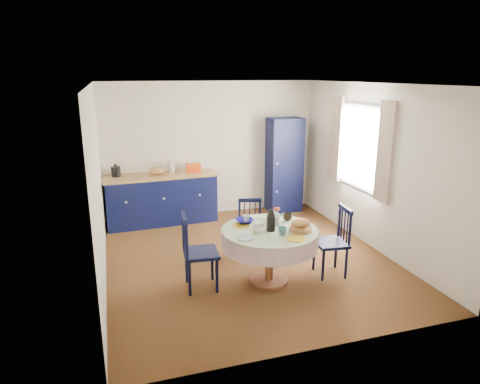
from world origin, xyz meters
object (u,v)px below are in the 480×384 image
object	(u,v)px
chair_far	(250,228)
mug_b	(282,231)
chair_left	(197,251)
mug_a	(257,229)
mug_d	(247,219)
mug_c	(288,217)
chair_right	(334,241)
cobalt_bowl	(245,221)
pantry_cabinet	(284,165)
kitchen_counter	(161,198)
dining_table	(270,238)

from	to	relation	value
chair_far	mug_b	world-z (taller)	chair_far
chair_left	mug_a	xyz separation A→B (m)	(0.72, -0.19, 0.28)
chair_far	mug_a	world-z (taller)	chair_far
mug_d	mug_c	bearing A→B (deg)	-10.28
chair_right	mug_a	bearing A→B (deg)	-81.17
chair_far	chair_right	world-z (taller)	chair_right
mug_c	mug_d	world-z (taller)	same
chair_far	chair_left	bearing A→B (deg)	-127.33
mug_a	cobalt_bowl	xyz separation A→B (m)	(-0.05, 0.37, -0.01)
pantry_cabinet	mug_b	world-z (taller)	pantry_cabinet
chair_right	mug_b	distance (m)	0.92
chair_far	chair_right	distance (m)	1.26
kitchen_counter	mug_d	world-z (taller)	kitchen_counter
chair_right	mug_b	world-z (taller)	chair_right
mug_d	mug_a	bearing A→B (deg)	-89.02
chair_left	pantry_cabinet	bearing A→B (deg)	-36.40
dining_table	chair_right	bearing A→B (deg)	-0.73
chair_far	cobalt_bowl	xyz separation A→B (m)	(-0.28, -0.60, 0.34)
kitchen_counter	mug_a	distance (m)	2.96
kitchen_counter	dining_table	xyz separation A→B (m)	(1.04, -2.76, 0.16)
chair_left	cobalt_bowl	bearing A→B (deg)	-71.50
mug_c	chair_far	bearing A→B (deg)	114.23
pantry_cabinet	mug_a	bearing A→B (deg)	-118.87
kitchen_counter	chair_right	bearing A→B (deg)	-57.65
kitchen_counter	pantry_cabinet	world-z (taller)	pantry_cabinet
mug_b	mug_d	distance (m)	0.63
mug_a	mug_b	size ratio (longest dim) A/B	1.06
mug_c	chair_right	bearing A→B (deg)	-24.15
mug_b	mug_c	bearing A→B (deg)	59.92
mug_c	cobalt_bowl	distance (m)	0.59
pantry_cabinet	cobalt_bowl	bearing A→B (deg)	-123.04
mug_a	cobalt_bowl	size ratio (longest dim) A/B	0.47
chair_far	mug_a	xyz separation A→B (m)	(-0.24, -0.97, 0.36)
kitchen_counter	chair_right	distance (m)	3.38
mug_a	mug_d	xyz separation A→B (m)	(-0.01, 0.40, 0.00)
kitchen_counter	pantry_cabinet	bearing A→B (deg)	-1.78
kitchen_counter	mug_d	bearing A→B (deg)	-73.69
pantry_cabinet	mug_c	distance (m)	2.76
chair_right	mug_d	xyz separation A→B (m)	(-1.11, 0.35, 0.31)
chair_left	mug_a	bearing A→B (deg)	-101.04
chair_right	mug_a	size ratio (longest dim) A/B	8.48
chair_left	mug_b	size ratio (longest dim) A/B	9.40
chair_left	mug_b	distance (m)	1.08
pantry_cabinet	chair_right	world-z (taller)	pantry_cabinet
pantry_cabinet	chair_far	distance (m)	2.36
kitchen_counter	chair_right	size ratio (longest dim) A/B	2.15
mug_a	kitchen_counter	bearing A→B (deg)	106.61
chair_far	mug_a	size ratio (longest dim) A/B	7.61
mug_c	dining_table	bearing A→B (deg)	-144.35
kitchen_counter	chair_right	world-z (taller)	kitchen_counter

